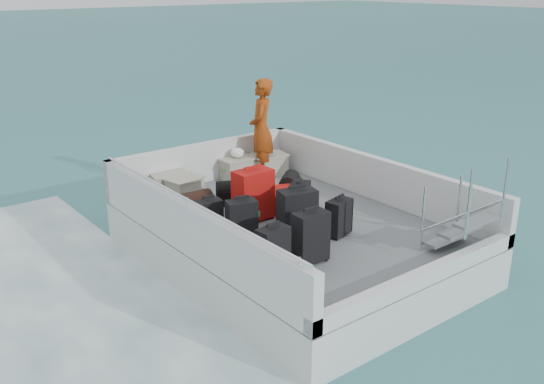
{
  "coord_description": "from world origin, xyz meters",
  "views": [
    {
      "loc": [
        -5.31,
        -6.35,
        4.03
      ],
      "look_at": [
        -0.06,
        0.39,
        1.0
      ],
      "focal_mm": 40.0,
      "sensor_mm": 36.0,
      "label": 1
    }
  ],
  "objects_px": {
    "suitcase_5": "(253,195)",
    "suitcase_8": "(283,199)",
    "suitcase_2": "(209,218)",
    "crate_1": "(185,189)",
    "crate_2": "(238,169)",
    "suitcase_3": "(311,238)",
    "suitcase_0": "(273,252)",
    "suitcase_1": "(242,222)",
    "suitcase_7": "(299,204)",
    "suitcase_6": "(339,218)",
    "crate_0": "(170,185)",
    "passenger": "(261,129)",
    "crate_3": "(269,165)",
    "suitcase_4": "(297,216)"
  },
  "relations": [
    {
      "from": "suitcase_5",
      "to": "suitcase_8",
      "type": "xyz_separation_m",
      "value": [
        0.62,
        0.07,
        -0.22
      ]
    },
    {
      "from": "suitcase_2",
      "to": "crate_1",
      "type": "height_order",
      "value": "suitcase_2"
    },
    {
      "from": "crate_1",
      "to": "crate_2",
      "type": "relative_size",
      "value": 0.9
    },
    {
      "from": "suitcase_2",
      "to": "suitcase_3",
      "type": "height_order",
      "value": "suitcase_3"
    },
    {
      "from": "suitcase_0",
      "to": "suitcase_1",
      "type": "bearing_deg",
      "value": 70.47
    },
    {
      "from": "suitcase_7",
      "to": "suitcase_3",
      "type": "bearing_deg",
      "value": -159.84
    },
    {
      "from": "suitcase_6",
      "to": "suitcase_8",
      "type": "height_order",
      "value": "suitcase_6"
    },
    {
      "from": "suitcase_2",
      "to": "crate_0",
      "type": "xyz_separation_m",
      "value": [
        0.4,
        1.85,
        -0.09
      ]
    },
    {
      "from": "suitcase_6",
      "to": "passenger",
      "type": "height_order",
      "value": "passenger"
    },
    {
      "from": "suitcase_3",
      "to": "suitcase_5",
      "type": "distance_m",
      "value": 1.62
    },
    {
      "from": "suitcase_5",
      "to": "passenger",
      "type": "bearing_deg",
      "value": 49.27
    },
    {
      "from": "suitcase_0",
      "to": "suitcase_5",
      "type": "relative_size",
      "value": 0.8
    },
    {
      "from": "crate_0",
      "to": "crate_3",
      "type": "xyz_separation_m",
      "value": [
        1.97,
        -0.15,
        0.01
      ]
    },
    {
      "from": "passenger",
      "to": "suitcase_3",
      "type": "bearing_deg",
      "value": 12.95
    },
    {
      "from": "suitcase_6",
      "to": "crate_0",
      "type": "relative_size",
      "value": 0.94
    },
    {
      "from": "suitcase_5",
      "to": "crate_3",
      "type": "xyz_separation_m",
      "value": [
        1.54,
        1.61,
        -0.21
      ]
    },
    {
      "from": "suitcase_2",
      "to": "suitcase_6",
      "type": "height_order",
      "value": "suitcase_6"
    },
    {
      "from": "suitcase_6",
      "to": "crate_1",
      "type": "xyz_separation_m",
      "value": [
        -0.91,
        2.66,
        -0.1
      ]
    },
    {
      "from": "suitcase_4",
      "to": "suitcase_5",
      "type": "distance_m",
      "value": 0.98
    },
    {
      "from": "suitcase_3",
      "to": "suitcase_7",
      "type": "bearing_deg",
      "value": 59.11
    },
    {
      "from": "suitcase_8",
      "to": "crate_1",
      "type": "xyz_separation_m",
      "value": [
        -0.94,
        1.38,
        -0.0
      ]
    },
    {
      "from": "suitcase_5",
      "to": "suitcase_6",
      "type": "xyz_separation_m",
      "value": [
        0.59,
        -1.21,
        -0.12
      ]
    },
    {
      "from": "crate_1",
      "to": "passenger",
      "type": "bearing_deg",
      "value": 4.74
    },
    {
      "from": "suitcase_8",
      "to": "crate_0",
      "type": "distance_m",
      "value": 1.99
    },
    {
      "from": "suitcase_5",
      "to": "suitcase_8",
      "type": "relative_size",
      "value": 0.95
    },
    {
      "from": "passenger",
      "to": "suitcase_5",
      "type": "bearing_deg",
      "value": -0.33
    },
    {
      "from": "suitcase_4",
      "to": "suitcase_5",
      "type": "height_order",
      "value": "suitcase_5"
    },
    {
      "from": "suitcase_6",
      "to": "suitcase_0",
      "type": "bearing_deg",
      "value": -178.57
    },
    {
      "from": "suitcase_8",
      "to": "crate_2",
      "type": "bearing_deg",
      "value": 12.34
    },
    {
      "from": "suitcase_4",
      "to": "suitcase_7",
      "type": "height_order",
      "value": "suitcase_4"
    },
    {
      "from": "suitcase_5",
      "to": "crate_3",
      "type": "height_order",
      "value": "suitcase_5"
    },
    {
      "from": "suitcase_5",
      "to": "suitcase_7",
      "type": "distance_m",
      "value": 0.69
    },
    {
      "from": "suitcase_1",
      "to": "suitcase_7",
      "type": "xyz_separation_m",
      "value": [
        1.03,
        0.02,
        0.01
      ]
    },
    {
      "from": "suitcase_0",
      "to": "crate_2",
      "type": "bearing_deg",
      "value": 56.29
    },
    {
      "from": "suitcase_2",
      "to": "suitcase_8",
      "type": "height_order",
      "value": "suitcase_2"
    },
    {
      "from": "suitcase_6",
      "to": "passenger",
      "type": "xyz_separation_m",
      "value": [
        0.76,
        2.8,
        0.62
      ]
    },
    {
      "from": "suitcase_1",
      "to": "crate_3",
      "type": "bearing_deg",
      "value": 61.54
    },
    {
      "from": "suitcase_3",
      "to": "suitcase_5",
      "type": "bearing_deg",
      "value": 82.94
    },
    {
      "from": "suitcase_8",
      "to": "crate_1",
      "type": "bearing_deg",
      "value": 57.43
    },
    {
      "from": "crate_3",
      "to": "passenger",
      "type": "bearing_deg",
      "value": -172.64
    },
    {
      "from": "suitcase_8",
      "to": "passenger",
      "type": "xyz_separation_m",
      "value": [
        0.73,
        1.52,
        0.73
      ]
    },
    {
      "from": "suitcase_7",
      "to": "crate_3",
      "type": "distance_m",
      "value": 2.43
    },
    {
      "from": "suitcase_4",
      "to": "suitcase_6",
      "type": "height_order",
      "value": "suitcase_4"
    },
    {
      "from": "suitcase_3",
      "to": "suitcase_6",
      "type": "xyz_separation_m",
      "value": [
        0.87,
        0.39,
        -0.07
      ]
    },
    {
      "from": "suitcase_0",
      "to": "crate_2",
      "type": "height_order",
      "value": "suitcase_0"
    },
    {
      "from": "suitcase_2",
      "to": "suitcase_7",
      "type": "height_order",
      "value": "suitcase_7"
    },
    {
      "from": "suitcase_2",
      "to": "suitcase_8",
      "type": "distance_m",
      "value": 1.45
    },
    {
      "from": "suitcase_0",
      "to": "suitcase_2",
      "type": "distance_m",
      "value": 1.49
    },
    {
      "from": "suitcase_5",
      "to": "crate_2",
      "type": "xyz_separation_m",
      "value": [
        0.94,
        1.76,
        -0.21
      ]
    },
    {
      "from": "suitcase_2",
      "to": "crate_3",
      "type": "height_order",
      "value": "suitcase_2"
    }
  ]
}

